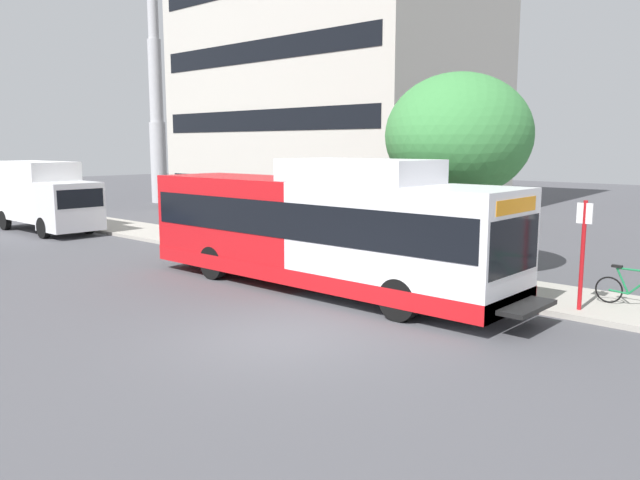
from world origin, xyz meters
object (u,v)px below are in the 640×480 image
(transit_bus, at_px, (319,229))
(bus_stop_sign_pole, at_px, (583,247))
(bicycle_parked, at_px, (633,290))
(street_tree_near_stop, at_px, (458,136))
(box_truck_background, at_px, (43,194))

(transit_bus, relative_size, bus_stop_sign_pole, 4.71)
(transit_bus, height_order, bicycle_parked, transit_bus)
(bicycle_parked, bearing_deg, bus_stop_sign_pole, 143.28)
(transit_bus, xyz_separation_m, street_tree_near_stop, (4.08, -1.92, 2.58))
(bicycle_parked, bearing_deg, transit_bus, 114.22)
(street_tree_near_stop, bearing_deg, box_truck_background, 101.34)
(transit_bus, xyz_separation_m, bicycle_parked, (3.27, -7.27, -1.14))
(bus_stop_sign_pole, distance_m, street_tree_near_stop, 5.56)
(bicycle_parked, distance_m, box_truck_background, 25.06)
(transit_bus, relative_size, box_truck_background, 1.75)
(street_tree_near_stop, distance_m, box_truck_background, 20.04)
(box_truck_background, bearing_deg, bus_stop_sign_pole, -85.33)
(bicycle_parked, distance_m, street_tree_near_stop, 6.57)
(bicycle_parked, relative_size, street_tree_near_stop, 0.29)
(bus_stop_sign_pole, distance_m, bicycle_parked, 1.79)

